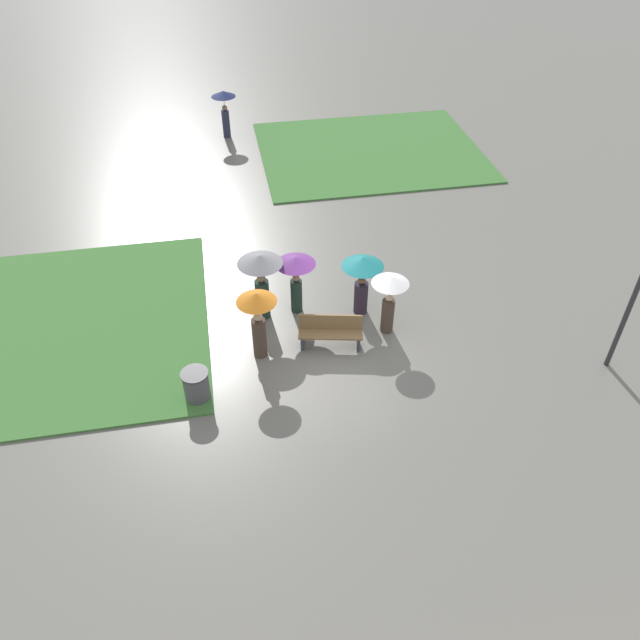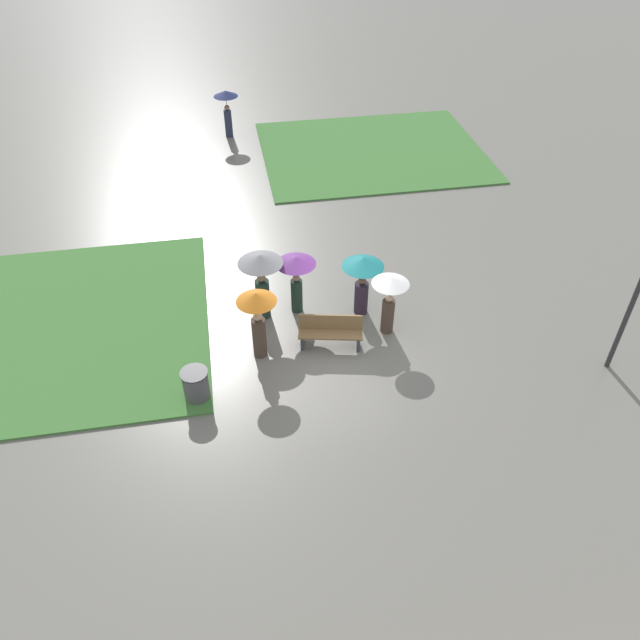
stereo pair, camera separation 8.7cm
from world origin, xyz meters
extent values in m
plane|color=slate|center=(0.00, 0.00, 0.00)|extent=(90.00, 90.00, 0.00)
cube|color=#427A38|center=(-7.63, 1.75, 0.03)|extent=(8.01, 7.51, 0.06)
cube|color=#427A38|center=(3.20, 10.74, 0.03)|extent=(8.62, 6.96, 0.06)
cube|color=brown|center=(-0.57, -0.22, 0.42)|extent=(1.67, 0.75, 0.05)
cube|color=brown|center=(-0.53, -0.04, 0.68)|extent=(1.59, 0.39, 0.45)
cube|color=#383D42|center=(-1.27, -0.07, 0.20)|extent=(0.16, 0.39, 0.40)
cube|color=#383D42|center=(0.12, -0.37, 0.20)|extent=(0.16, 0.39, 0.40)
cylinder|color=#2D2D30|center=(6.05, -2.11, 2.03)|extent=(0.12, 0.12, 4.05)
cylinder|color=#4C4C51|center=(-3.96, -1.41, 0.39)|extent=(0.60, 0.60, 0.79)
cylinder|color=black|center=(-3.96, -1.41, 0.80)|extent=(0.64, 0.64, 0.03)
cylinder|color=#1E3328|center=(-1.19, 1.40, 0.50)|extent=(0.44, 0.44, 1.00)
sphere|color=#997051|center=(-1.19, 1.40, 1.10)|extent=(0.19, 0.19, 0.19)
cylinder|color=#4C4C4F|center=(-1.19, 1.40, 1.37)|extent=(0.02, 0.02, 0.35)
cone|color=#703389|center=(-1.19, 1.40, 1.65)|extent=(1.06, 1.06, 0.21)
cylinder|color=#1E3328|center=(-2.11, 1.33, 0.58)|extent=(0.49, 0.49, 1.16)
sphere|color=#997051|center=(-2.11, 1.33, 1.27)|extent=(0.22, 0.22, 0.22)
cylinder|color=#4C4C4F|center=(-2.11, 1.33, 1.55)|extent=(0.02, 0.02, 0.35)
cone|color=gray|center=(-2.11, 1.33, 1.85)|extent=(1.17, 1.17, 0.24)
cylinder|color=#47382D|center=(1.01, 0.14, 0.49)|extent=(0.45, 0.45, 0.99)
sphere|color=tan|center=(1.01, 0.14, 1.09)|extent=(0.20, 0.20, 0.20)
cylinder|color=#4C4C4F|center=(1.01, 0.14, 1.36)|extent=(0.02, 0.02, 0.35)
cone|color=white|center=(1.01, 0.14, 1.64)|extent=(0.95, 0.95, 0.20)
cylinder|color=#2D2333|center=(0.51, 1.03, 0.48)|extent=(0.50, 0.50, 0.95)
sphere|color=brown|center=(0.51, 1.03, 1.06)|extent=(0.21, 0.21, 0.21)
cylinder|color=#4C4C4F|center=(0.51, 1.03, 1.34)|extent=(0.02, 0.02, 0.35)
cone|color=#197075|center=(0.51, 1.03, 1.65)|extent=(1.11, 1.11, 0.27)
cylinder|color=#47382D|center=(-2.36, -0.19, 0.57)|extent=(0.36, 0.36, 1.13)
sphere|color=tan|center=(-2.36, -0.19, 1.24)|extent=(0.22, 0.22, 0.22)
cylinder|color=#4C4C4F|center=(-2.36, -0.19, 1.53)|extent=(0.02, 0.02, 0.35)
cone|color=orange|center=(-2.36, -0.19, 1.83)|extent=(0.98, 0.98, 0.25)
cylinder|color=#282D47|center=(-2.28, 13.22, 0.56)|extent=(0.38, 0.38, 1.11)
sphere|color=#997051|center=(-2.28, 13.22, 1.22)|extent=(0.21, 0.21, 0.21)
cylinder|color=#4C4C4F|center=(-2.28, 13.22, 1.50)|extent=(0.02, 0.02, 0.35)
cone|color=navy|center=(-2.28, 13.22, 1.79)|extent=(0.98, 0.98, 0.22)
camera|label=1|loc=(-2.97, -11.78, 10.81)|focal=35.00mm
camera|label=2|loc=(-2.88, -11.80, 10.81)|focal=35.00mm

